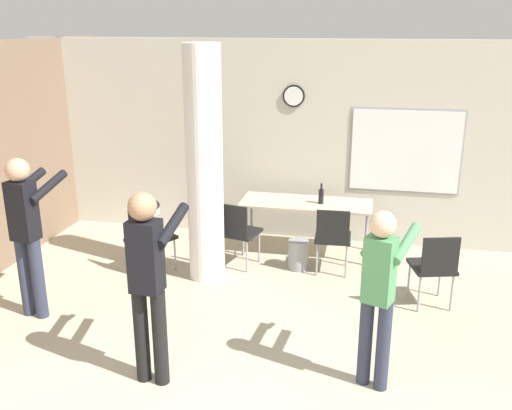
{
  "coord_description": "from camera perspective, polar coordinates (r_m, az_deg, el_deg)",
  "views": [
    {
      "loc": [
        1.06,
        -2.78,
        3.03
      ],
      "look_at": [
        -0.03,
        2.44,
        1.3
      ],
      "focal_mm": 40.0,
      "sensor_mm": 36.0,
      "label": 1
    }
  ],
  "objects": [
    {
      "name": "folding_table",
      "position": [
        7.63,
        5.05,
        -0.06
      ],
      "size": [
        1.74,
        0.66,
        0.72
      ],
      "color": "beige",
      "rests_on": "ground_plane"
    },
    {
      "name": "person_watching_back",
      "position": [
        6.32,
        -21.96,
        -1.9
      ],
      "size": [
        0.45,
        0.66,
        1.73
      ],
      "color": "#2D3347",
      "rests_on": "ground_plane"
    },
    {
      "name": "chair_table_right",
      "position": [
        7.09,
        7.69,
        -2.99
      ],
      "size": [
        0.46,
        0.46,
        0.87
      ],
      "color": "black",
      "rests_on": "ground_plane"
    },
    {
      "name": "person_playing_front",
      "position": [
        4.86,
        -10.73,
        -6.74
      ],
      "size": [
        0.41,
        0.69,
        1.73
      ],
      "color": "black",
      "rests_on": "ground_plane"
    },
    {
      "name": "chair_mid_room",
      "position": [
        6.5,
        17.43,
        -5.69
      ],
      "size": [
        0.54,
        0.54,
        0.87
      ],
      "color": "black",
      "rests_on": "ground_plane"
    },
    {
      "name": "wall_back",
      "position": [
        8.07,
        4.21,
        6.29
      ],
      "size": [
        8.0,
        0.15,
        2.8
      ],
      "color": "beige",
      "rests_on": "ground_plane"
    },
    {
      "name": "person_playing_side",
      "position": [
        4.86,
        12.24,
        -7.91
      ],
      "size": [
        0.5,
        0.67,
        1.6
      ],
      "color": "#2D3347",
      "rests_on": "ground_plane"
    },
    {
      "name": "support_pillar",
      "position": [
        6.7,
        -5.17,
        3.85
      ],
      "size": [
        0.43,
        0.43,
        2.8
      ],
      "color": "white",
      "rests_on": "ground_plane"
    },
    {
      "name": "bottle_on_table",
      "position": [
        7.55,
        6.53,
        0.92
      ],
      "size": [
        0.07,
        0.07,
        0.27
      ],
      "color": "black",
      "rests_on": "folding_table"
    },
    {
      "name": "chair_table_left",
      "position": [
        7.21,
        -1.83,
        -2.46
      ],
      "size": [
        0.53,
        0.53,
        0.87
      ],
      "color": "black",
      "rests_on": "ground_plane"
    },
    {
      "name": "waste_bin",
      "position": [
        7.29,
        4.26,
        -4.95
      ],
      "size": [
        0.26,
        0.26,
        0.39
      ],
      "color": "gray",
      "rests_on": "ground_plane"
    },
    {
      "name": "chair_near_pillar",
      "position": [
        7.17,
        -10.68,
        -2.92
      ],
      "size": [
        0.6,
        0.6,
        0.87
      ],
      "color": "black",
      "rests_on": "ground_plane"
    }
  ]
}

